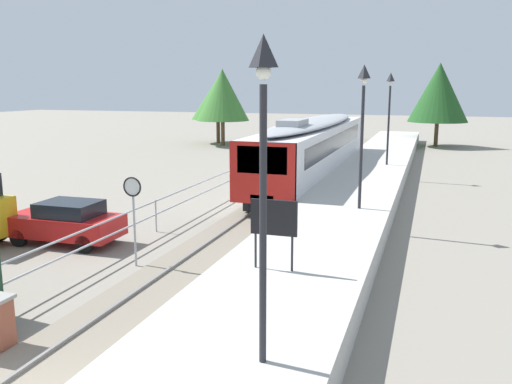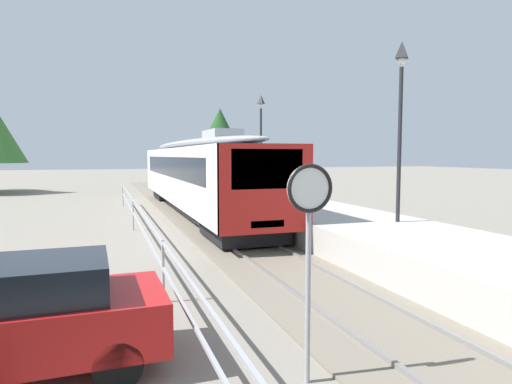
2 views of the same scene
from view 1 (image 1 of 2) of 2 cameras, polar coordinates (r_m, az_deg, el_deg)
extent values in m
plane|color=gray|center=(30.00, -0.81, 0.53)|extent=(160.00, 160.00, 0.00)
cube|color=slate|center=(29.18, 4.77, 0.26)|extent=(3.20, 60.00, 0.06)
cube|color=slate|center=(29.34, 3.41, 0.47)|extent=(0.08, 60.00, 0.08)
cube|color=slate|center=(29.01, 6.16, 0.31)|extent=(0.08, 60.00, 0.08)
cube|color=silver|center=(31.75, 6.07, 4.64)|extent=(2.80, 20.02, 2.55)
cube|color=red|center=(22.23, 0.70, 1.97)|extent=(2.80, 0.24, 2.55)
cube|color=black|center=(22.08, 0.64, 3.38)|extent=(2.13, 0.08, 1.12)
cube|color=black|center=(31.71, 6.08, 5.37)|extent=(2.82, 16.82, 0.92)
ellipsoid|color=#9EA0A5|center=(31.62, 6.12, 7.26)|extent=(2.69, 19.22, 0.44)
cube|color=#9EA0A5|center=(26.74, 3.87, 7.22)|extent=(1.10, 2.20, 0.36)
cube|color=#EAE5C6|center=(22.35, 0.64, -0.58)|extent=(1.00, 0.10, 0.20)
cube|color=black|center=(24.68, 2.29, -0.79)|extent=(2.24, 3.20, 0.55)
cube|color=black|center=(39.36, 8.35, 3.54)|extent=(2.24, 3.20, 0.55)
cube|color=#B7B5AD|center=(28.55, 11.14, 0.70)|extent=(3.90, 60.00, 0.90)
cylinder|color=#232328|center=(8.76, 0.74, -3.98)|extent=(0.12, 0.12, 4.60)
pyramid|color=#232328|center=(8.47, 0.79, 14.63)|extent=(0.34, 0.34, 0.50)
sphere|color=silver|center=(8.46, 0.78, 12.47)|extent=(0.24, 0.24, 0.24)
cylinder|color=#232328|center=(20.68, 11.01, 4.54)|extent=(0.12, 0.12, 4.60)
pyramid|color=#232328|center=(20.57, 11.30, 12.31)|extent=(0.34, 0.34, 0.50)
sphere|color=silver|center=(20.56, 11.26, 11.42)|extent=(0.24, 0.24, 0.24)
cylinder|color=#232328|center=(32.91, 13.74, 6.77)|extent=(0.12, 0.12, 4.60)
pyramid|color=#232328|center=(32.84, 13.96, 11.65)|extent=(0.34, 0.34, 0.50)
sphere|color=silver|center=(32.83, 13.94, 11.09)|extent=(0.24, 0.24, 0.24)
cylinder|color=#232328|center=(13.94, -0.04, -6.15)|extent=(0.06, 0.06, 0.90)
cylinder|color=#232328|center=(13.68, 3.81, -6.51)|extent=(0.06, 0.06, 0.90)
cube|color=black|center=(13.56, 1.89, -2.70)|extent=(1.20, 0.08, 0.90)
cylinder|color=#9EA0A5|center=(17.07, -12.62, -4.07)|extent=(0.07, 0.07, 2.20)
cylinder|color=white|center=(16.74, -12.85, 0.55)|extent=(0.60, 0.03, 0.60)
torus|color=black|center=(16.73, -12.88, 0.54)|extent=(0.61, 0.05, 0.61)
cube|color=#9EA0A5|center=(20.88, -10.52, -0.95)|extent=(0.05, 36.00, 0.05)
cube|color=#9EA0A5|center=(20.99, -10.47, -2.32)|extent=(0.05, 36.00, 0.05)
cylinder|color=#9EA0A5|center=(21.01, -10.46, -2.48)|extent=(0.06, 0.06, 1.25)
cylinder|color=#9EA0A5|center=(29.06, -2.01, 1.44)|extent=(0.06, 0.06, 1.25)
cylinder|color=#9EA0A5|center=(37.55, 2.71, 3.61)|extent=(0.06, 0.06, 1.25)
cube|color=red|center=(20.28, -19.46, -3.30)|extent=(4.03, 1.84, 0.72)
cube|color=black|center=(19.99, -18.99, -1.67)|extent=(2.03, 1.59, 0.50)
cylinder|color=black|center=(20.59, -23.65, -4.43)|extent=(0.62, 0.21, 0.62)
cylinder|color=black|center=(21.75, -21.00, -3.43)|extent=(0.62, 0.21, 0.62)
cylinder|color=black|center=(19.01, -17.55, -5.24)|extent=(0.62, 0.21, 0.62)
cylinder|color=black|center=(20.26, -15.07, -4.11)|extent=(0.62, 0.21, 0.62)
cylinder|color=brown|center=(52.88, 18.39, 5.78)|extent=(0.36, 0.36, 2.27)
cone|color=#1E4C1E|center=(52.70, 18.65, 9.88)|extent=(5.35, 5.35, 5.31)
cylinder|color=brown|center=(53.66, -3.99, 6.40)|extent=(0.36, 0.36, 2.32)
cone|color=#38702D|center=(53.50, -4.03, 9.74)|extent=(5.14, 5.14, 3.92)
cylinder|color=brown|center=(51.17, -3.50, 6.19)|extent=(0.36, 0.36, 2.33)
cone|color=#38702D|center=(50.99, -3.55, 10.15)|extent=(4.92, 4.92, 4.73)
camera|label=2|loc=(14.47, -31.55, -0.81)|focal=31.39mm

